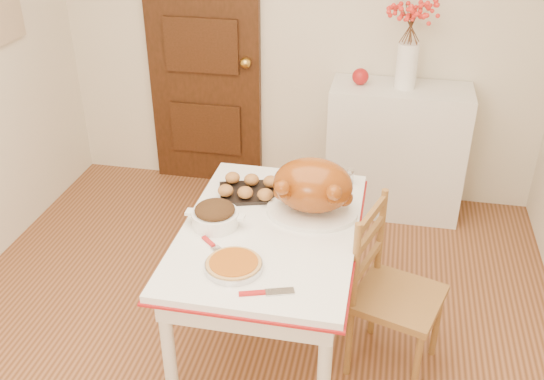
% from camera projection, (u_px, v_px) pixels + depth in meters
% --- Properties ---
extents(floor, '(3.50, 4.00, 0.00)m').
position_uv_depth(floor, '(231.00, 366.00, 3.18)').
color(floor, '#5C3117').
rests_on(floor, ground).
extents(wall_back, '(3.50, 0.00, 2.50)m').
position_uv_depth(wall_back, '(299.00, 27.00, 4.27)').
color(wall_back, beige).
rests_on(wall_back, ground).
extents(door_back, '(0.85, 0.06, 2.06)m').
position_uv_depth(door_back, '(203.00, 53.00, 4.48)').
color(door_back, black).
rests_on(door_back, ground).
extents(photo_board, '(0.03, 0.35, 0.45)m').
position_uv_depth(photo_board, '(2.00, 5.00, 3.77)').
color(photo_board, tan).
rests_on(photo_board, ground).
extents(sideboard, '(0.94, 0.42, 0.94)m').
position_uv_depth(sideboard, '(395.00, 151.00, 4.34)').
color(sideboard, silver).
rests_on(sideboard, floor).
extents(kitchen_table, '(0.86, 1.25, 0.75)m').
position_uv_depth(kitchen_table, '(270.00, 288.00, 3.15)').
color(kitchen_table, white).
rests_on(kitchen_table, floor).
extents(chair_oak, '(0.50, 0.50, 0.91)m').
position_uv_depth(chair_oak, '(399.00, 295.00, 2.98)').
color(chair_oak, brown).
rests_on(chair_oak, floor).
extents(berry_vase, '(0.32, 0.32, 0.62)m').
position_uv_depth(berry_vase, '(409.00, 42.00, 3.95)').
color(berry_vase, white).
rests_on(berry_vase, sideboard).
extents(apple, '(0.11, 0.11, 0.11)m').
position_uv_depth(apple, '(360.00, 77.00, 4.13)').
color(apple, '#A21416').
rests_on(apple, sideboard).
extents(turkey_platter, '(0.47, 0.39, 0.29)m').
position_uv_depth(turkey_platter, '(313.00, 188.00, 3.01)').
color(turkey_platter, '#8D390D').
rests_on(turkey_platter, kitchen_table).
extents(pumpkin_pie, '(0.31, 0.31, 0.05)m').
position_uv_depth(pumpkin_pie, '(234.00, 264.00, 2.66)').
color(pumpkin_pie, '#9B4B10').
rests_on(pumpkin_pie, kitchen_table).
extents(stuffing_dish, '(0.36, 0.32, 0.11)m').
position_uv_depth(stuffing_dish, '(215.00, 215.00, 2.96)').
color(stuffing_dish, '#382511').
rests_on(stuffing_dish, kitchen_table).
extents(rolls_tray, '(0.36, 0.32, 0.08)m').
position_uv_depth(rolls_tray, '(249.00, 188.00, 3.22)').
color(rolls_tray, '#A56E37').
rests_on(rolls_tray, kitchen_table).
extents(pie_server, '(0.24, 0.13, 0.01)m').
position_uv_depth(pie_server, '(267.00, 292.00, 2.53)').
color(pie_server, silver).
rests_on(pie_server, kitchen_table).
extents(carving_knife, '(0.23, 0.21, 0.01)m').
position_uv_depth(carving_knife, '(218.00, 249.00, 2.79)').
color(carving_knife, silver).
rests_on(carving_knife, kitchen_table).
extents(drinking_glass, '(0.06, 0.06, 0.11)m').
position_uv_depth(drinking_glass, '(300.00, 175.00, 3.32)').
color(drinking_glass, white).
rests_on(drinking_glass, kitchen_table).
extents(shaker_pair, '(0.09, 0.05, 0.09)m').
position_uv_depth(shaker_pair, '(345.00, 176.00, 3.33)').
color(shaker_pair, white).
rests_on(shaker_pair, kitchen_table).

